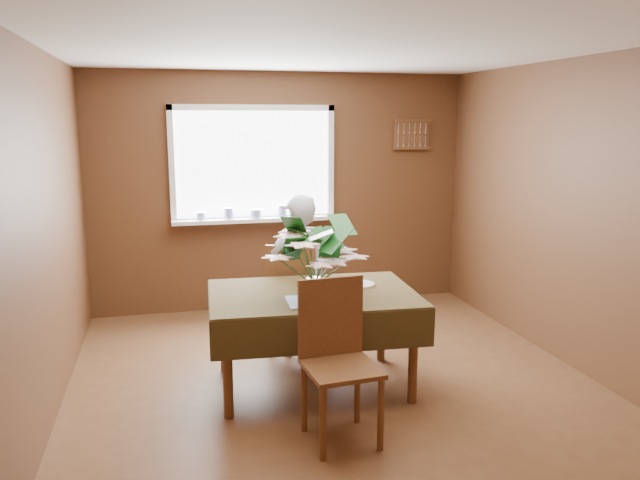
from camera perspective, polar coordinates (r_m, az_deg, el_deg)
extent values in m
plane|color=brown|center=(4.88, 1.60, -13.44)|extent=(4.50, 4.50, 0.00)
plane|color=white|center=(4.46, 1.78, 17.21)|extent=(4.50, 4.50, 0.00)
plane|color=brown|center=(6.68, -3.53, 4.40)|extent=(4.00, 0.00, 4.00)
plane|color=brown|center=(2.47, 15.96, -7.54)|extent=(4.00, 0.00, 4.00)
plane|color=brown|center=(4.42, -24.18, 0.02)|extent=(0.00, 4.50, 4.50)
plane|color=brown|center=(5.39, 22.63, 1.98)|extent=(0.00, 4.50, 4.50)
cube|color=white|center=(6.59, -6.12, 6.89)|extent=(1.60, 0.01, 1.10)
cube|color=white|center=(6.56, -6.21, 11.94)|extent=(1.72, 0.06, 0.06)
cube|color=white|center=(6.64, -6.00, 1.88)|extent=(1.72, 0.06, 0.06)
cube|color=white|center=(6.51, -13.40, 6.61)|extent=(0.06, 0.06, 1.22)
cube|color=white|center=(6.74, 0.96, 7.04)|extent=(0.06, 0.06, 1.22)
cube|color=white|center=(6.57, -5.91, 1.88)|extent=(1.72, 0.20, 0.04)
cylinder|color=white|center=(6.49, -10.83, 2.16)|extent=(0.09, 0.09, 0.08)
cylinder|color=white|center=(6.50, -8.36, 2.42)|extent=(0.11, 0.11, 0.12)
cylinder|color=white|center=(6.54, -5.90, 2.42)|extent=(0.12, 0.12, 0.09)
cylinder|color=white|center=(6.58, -3.47, 2.67)|extent=(0.10, 0.10, 0.13)
cylinder|color=white|center=(6.64, -1.08, 2.66)|extent=(0.11, 0.11, 0.10)
cube|color=brown|center=(7.02, 8.34, 9.54)|extent=(0.40, 0.03, 0.30)
cube|color=brown|center=(7.00, 8.42, 10.77)|extent=(0.44, 0.04, 0.03)
cube|color=brown|center=(7.01, 8.35, 8.31)|extent=(0.44, 0.04, 0.03)
cylinder|color=brown|center=(4.35, -8.44, -11.69)|extent=(0.07, 0.07, 0.69)
cylinder|color=brown|center=(4.58, 8.50, -10.53)|extent=(0.07, 0.07, 0.69)
cylinder|color=brown|center=(5.12, -8.78, -8.16)|extent=(0.07, 0.07, 0.69)
cylinder|color=brown|center=(5.31, 5.62, -7.37)|extent=(0.07, 0.07, 0.69)
cube|color=brown|center=(4.68, -0.67, -5.16)|extent=(1.53, 1.07, 0.04)
cube|color=black|center=(4.67, -0.67, -4.87)|extent=(1.59, 1.13, 0.01)
cube|color=black|center=(4.23, 0.54, -8.62)|extent=(1.53, 0.11, 0.27)
cube|color=black|center=(5.20, -1.64, -4.83)|extent=(1.53, 0.11, 0.27)
cube|color=black|center=(4.65, -10.05, -6.94)|extent=(0.08, 1.04, 0.27)
cube|color=black|center=(4.89, 8.23, -5.98)|extent=(0.08, 1.04, 0.27)
cube|color=#4DB5DC|center=(4.44, -0.13, -5.60)|extent=(0.46, 0.35, 0.01)
cylinder|color=brown|center=(5.73, -0.30, -7.22)|extent=(0.04, 0.04, 0.45)
cylinder|color=brown|center=(5.78, -3.89, -7.09)|extent=(0.04, 0.04, 0.45)
cylinder|color=brown|center=(5.39, -0.72, -8.41)|extent=(0.04, 0.04, 0.45)
cylinder|color=brown|center=(5.44, -4.53, -8.26)|extent=(0.04, 0.04, 0.45)
cube|color=brown|center=(5.51, -2.38, -5.36)|extent=(0.54, 0.54, 0.03)
cube|color=brown|center=(5.25, -2.71, -3.18)|extent=(0.41, 0.17, 0.50)
cylinder|color=brown|center=(3.86, 0.28, -16.46)|extent=(0.04, 0.04, 0.47)
cylinder|color=brown|center=(3.99, 5.58, -15.58)|extent=(0.04, 0.04, 0.47)
cylinder|color=brown|center=(4.18, -1.47, -14.21)|extent=(0.04, 0.04, 0.47)
cylinder|color=brown|center=(4.30, 3.44, -13.49)|extent=(0.04, 0.04, 0.47)
cube|color=brown|center=(3.98, 1.98, -11.66)|extent=(0.48, 0.48, 0.03)
cube|color=brown|center=(4.06, 0.97, -7.02)|extent=(0.44, 0.07, 0.52)
imported|color=white|center=(5.35, -1.95, -3.25)|extent=(0.56, 0.43, 1.40)
cylinder|color=white|center=(4.46, -0.47, -4.50)|extent=(0.13, 0.13, 0.16)
cylinder|color=#33662D|center=(4.43, -0.47, -2.93)|extent=(0.08, 0.08, 0.11)
cylinder|color=white|center=(4.87, 3.61, -4.05)|extent=(0.26, 0.26, 0.01)
cube|color=silver|center=(4.52, 1.84, -5.23)|extent=(0.04, 0.23, 0.00)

